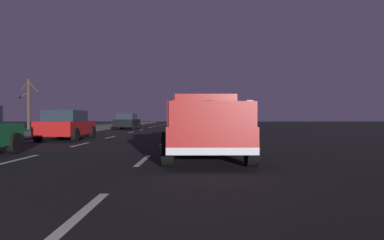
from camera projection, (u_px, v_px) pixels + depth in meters
ground at (153, 132)px, 27.63m from camera, size 144.00×144.00×0.00m
sidewalk_shoulder at (59, 132)px, 27.65m from camera, size 108.00×4.00×0.12m
lane_markings at (123, 131)px, 30.69m from camera, size 108.00×7.04×0.01m
pickup_truck at (206, 124)px, 10.27m from camera, size 5.45×2.33×1.87m
sedan_red at (67, 125)px, 18.34m from camera, size 4.42×2.05×1.54m
sedan_black at (127, 121)px, 34.19m from camera, size 4.44×2.09×1.54m
sedan_white at (203, 126)px, 16.92m from camera, size 4.43×2.07×1.54m
bare_tree_far at (28, 103)px, 33.21m from camera, size 0.98×1.90×4.78m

